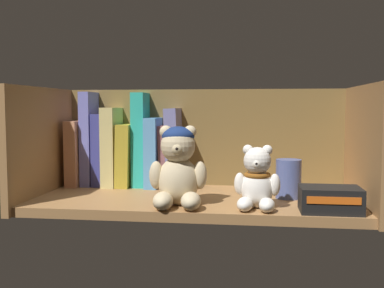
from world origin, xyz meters
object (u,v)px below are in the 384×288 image
Objects in this scene: book_1 at (91,139)px; pillar_candle at (288,179)px; book_3 at (114,146)px; book_4 at (128,155)px; book_0 at (80,152)px; book_2 at (102,149)px; book_5 at (142,139)px; book_8 at (175,147)px; small_product_box at (330,199)px; teddy_bear_smaller at (257,181)px; book_7 at (165,156)px; book_6 at (155,152)px; teddy_bear_larger at (178,168)px.

pillar_candle is (48.83, -11.76, -7.54)cm from book_1.
book_3 is 44.71cm from pillar_candle.
book_1 is at bearing 180.00° from book_4.
book_0 is 1.93× the size of pillar_candle.
book_2 is 0.78× the size of book_5.
book_8 is 42.22cm from small_product_box.
book_5 is 37.30cm from teddy_bear_smaller.
book_3 reaches higher than small_product_box.
book_8 is at bearing 0.00° from book_1.
book_4 reaches higher than book_7.
book_0 is 1.07× the size of book_7.
book_0 reaches higher than teddy_bear_smaller.
book_6 is 1.07× the size of teddy_bear_larger.
book_3 is at bearing 180.00° from book_4.
teddy_bear_smaller is 1.47× the size of pillar_candle.
book_3 is at bearing 147.44° from teddy_bear_smaller.
book_5 is 8.85cm from book_8.
book_8 is at bearing 0.00° from book_0.
book_1 is 2.09× the size of small_product_box.
book_0 is 0.70× the size of book_5.
book_1 is at bearing 180.00° from book_3.
book_3 is (3.20, 0.00, 0.79)cm from book_2.
book_5 is 1.88× the size of teddy_bear_smaller.
small_product_box is (6.83, -12.44, -1.87)cm from pillar_candle.
book_5 reaches higher than book_7.
book_3 is 42.83cm from teddy_bear_smaller.
book_0 is 63.81cm from small_product_box.
book_0 is 37.01cm from teddy_bear_larger.
book_5 reaches higher than book_4.
book_5 is at bearing 141.41° from teddy_bear_smaller.
book_3 is at bearing 0.00° from book_0.
small_product_box is (45.99, -24.20, -5.39)cm from book_4.
book_2 reaches higher than small_product_box.
book_0 is 1.01× the size of teddy_bear_larger.
book_1 is at bearing 151.35° from teddy_bear_smaller.
teddy_bear_larger is 15.87cm from teddy_bear_smaller.
book_1 is 21.96cm from book_8.
pillar_candle is at bearing -21.69° from book_7.
pillar_candle is (32.20, -11.76, -4.35)cm from book_6.
book_6 is 34.56cm from pillar_candle.
book_8 is at bearing 0.00° from book_6.
teddy_bear_larger is 1.90× the size of pillar_candle.
teddy_bear_larger is at bearing 176.77° from small_product_box.
book_3 reaches higher than book_8.
teddy_bear_larger is 1.43× the size of small_product_box.
book_6 is at bearing 0.00° from book_3.
book_1 reaches higher than small_product_box.
book_4 is 7.01cm from book_6.
teddy_bear_larger is at bearing -66.86° from book_6.
book_4 is at bearing 152.25° from small_product_box.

